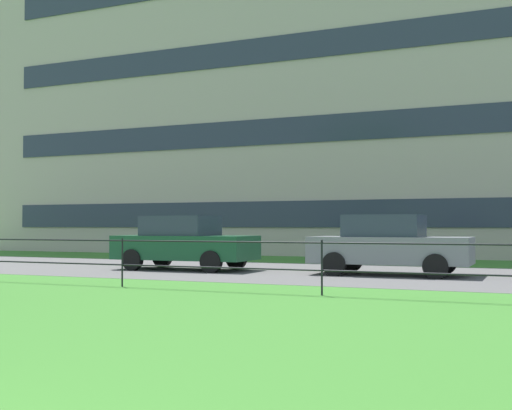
% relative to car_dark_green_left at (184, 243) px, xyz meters
% --- Properties ---
extents(street_strip, '(80.00, 7.69, 0.01)m').
position_rel_car_dark_green_left_xyz_m(street_strip, '(5.80, 0.47, -0.77)').
color(street_strip, '#565454').
rests_on(street_strip, ground).
extents(park_fence, '(34.74, 0.04, 1.00)m').
position_rel_car_dark_green_left_xyz_m(park_fence, '(5.80, -5.07, -0.11)').
color(park_fence, black).
rests_on(park_fence, ground).
extents(car_dark_green_left, '(4.02, 1.86, 1.54)m').
position_rel_car_dark_green_left_xyz_m(car_dark_green_left, '(0.00, 0.00, 0.00)').
color(car_dark_green_left, '#194C2D').
rests_on(car_dark_green_left, ground).
extents(car_grey_right, '(4.02, 1.85, 1.54)m').
position_rel_car_dark_green_left_xyz_m(car_grey_right, '(5.81, 0.34, 0.00)').
color(car_grey_right, slate).
rests_on(car_grey_right, ground).
extents(apartment_building_background, '(34.74, 13.43, 17.83)m').
position_rel_car_dark_green_left_xyz_m(apartment_building_background, '(-0.10, 15.80, 8.14)').
color(apartment_building_background, '#ADA393').
rests_on(apartment_building_background, ground).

